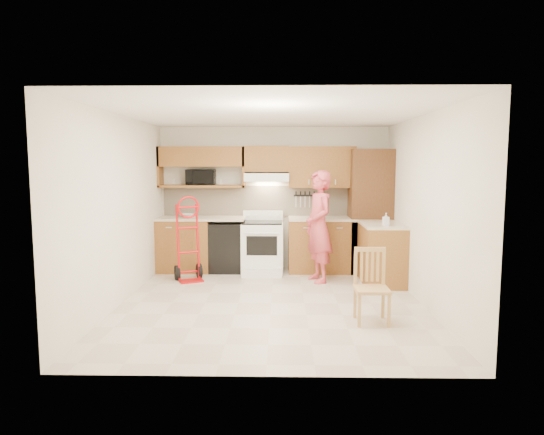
{
  "coord_description": "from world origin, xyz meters",
  "views": [
    {
      "loc": [
        0.14,
        -6.3,
        1.86
      ],
      "look_at": [
        0.0,
        0.5,
        1.1
      ],
      "focal_mm": 31.89,
      "sensor_mm": 36.0,
      "label": 1
    }
  ],
  "objects_px": {
    "range": "(262,243)",
    "hand_truck": "(189,243)",
    "dining_chair": "(372,286)",
    "person": "(319,227)",
    "microwave": "(201,177)"
  },
  "relations": [
    {
      "from": "microwave",
      "to": "dining_chair",
      "type": "xyz_separation_m",
      "value": [
        2.46,
        -2.86,
        -1.19
      ]
    },
    {
      "from": "range",
      "to": "hand_truck",
      "type": "relative_size",
      "value": 0.85
    },
    {
      "from": "range",
      "to": "dining_chair",
      "type": "xyz_separation_m",
      "value": [
        1.38,
        -2.58,
        -0.08
      ]
    },
    {
      "from": "microwave",
      "to": "dining_chair",
      "type": "relative_size",
      "value": 0.56
    },
    {
      "from": "dining_chair",
      "to": "person",
      "type": "bearing_deg",
      "value": 103.59
    },
    {
      "from": "hand_truck",
      "to": "dining_chair",
      "type": "distance_m",
      "value": 3.23
    },
    {
      "from": "hand_truck",
      "to": "dining_chair",
      "type": "relative_size",
      "value": 1.4
    },
    {
      "from": "microwave",
      "to": "range",
      "type": "xyz_separation_m",
      "value": [
        1.08,
        -0.28,
        -1.11
      ]
    },
    {
      "from": "range",
      "to": "person",
      "type": "bearing_deg",
      "value": -33.07
    },
    {
      "from": "dining_chair",
      "to": "microwave",
      "type": "bearing_deg",
      "value": 131.0
    },
    {
      "from": "person",
      "to": "dining_chair",
      "type": "relative_size",
      "value": 2.02
    },
    {
      "from": "person",
      "to": "microwave",
      "type": "bearing_deg",
      "value": -132.22
    },
    {
      "from": "person",
      "to": "hand_truck",
      "type": "height_order",
      "value": "person"
    },
    {
      "from": "range",
      "to": "dining_chair",
      "type": "bearing_deg",
      "value": -61.81
    },
    {
      "from": "hand_truck",
      "to": "dining_chair",
      "type": "xyz_separation_m",
      "value": [
        2.53,
        -2.01,
        -0.18
      ]
    }
  ]
}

